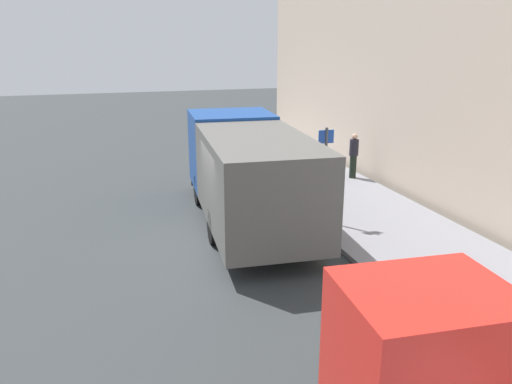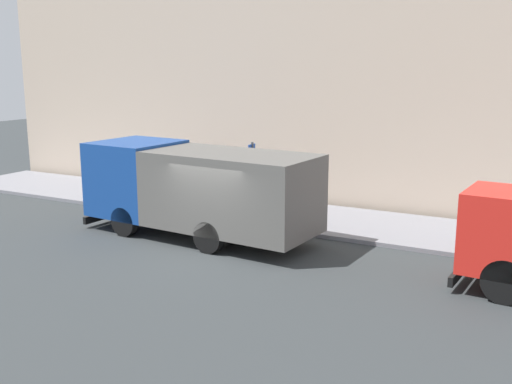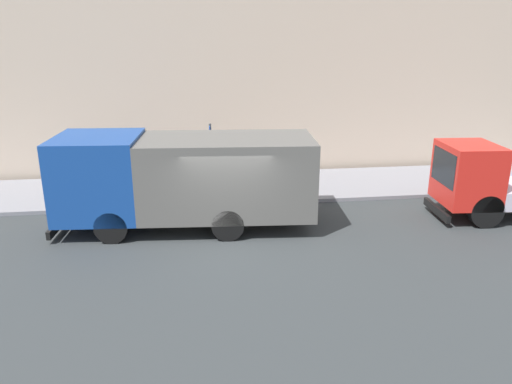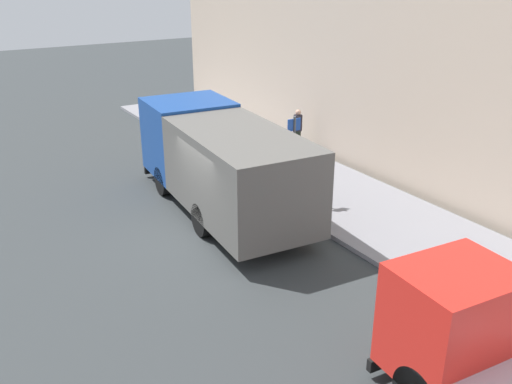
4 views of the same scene
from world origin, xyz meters
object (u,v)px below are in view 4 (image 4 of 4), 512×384
object	(u,v)px
small_flatbed_truck	(499,375)
street_sign_post	(294,153)
large_utility_truck	(221,160)
traffic_cone_orange	(236,151)
pedestrian_walking	(298,130)

from	to	relation	value
small_flatbed_truck	street_sign_post	world-z (taller)	street_sign_post
large_utility_truck	traffic_cone_orange	distance (m)	4.41
traffic_cone_orange	street_sign_post	world-z (taller)	street_sign_post
large_utility_truck	street_sign_post	world-z (taller)	large_utility_truck
large_utility_truck	pedestrian_walking	world-z (taller)	large_utility_truck
small_flatbed_truck	pedestrian_walking	xyz separation A→B (m)	(5.48, 12.86, -0.12)
traffic_cone_orange	street_sign_post	bearing A→B (deg)	-96.61
traffic_cone_orange	street_sign_post	xyz separation A→B (m)	(-0.50, -4.34, 1.22)
traffic_cone_orange	pedestrian_walking	bearing A→B (deg)	-8.34
traffic_cone_orange	street_sign_post	distance (m)	4.53
large_utility_truck	traffic_cone_orange	xyz separation A→B (m)	(2.47, 3.48, -1.10)
large_utility_truck	small_flatbed_truck	world-z (taller)	large_utility_truck
large_utility_truck	street_sign_post	size ratio (longest dim) A/B	2.90
pedestrian_walking	street_sign_post	distance (m)	5.03
large_utility_truck	traffic_cone_orange	world-z (taller)	large_utility_truck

